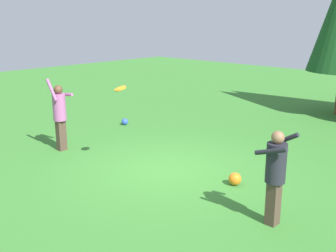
% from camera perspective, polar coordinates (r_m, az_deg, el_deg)
% --- Properties ---
extents(ground_plane, '(40.00, 40.00, 0.00)m').
position_cam_1_polar(ground_plane, '(9.77, -0.43, -5.98)').
color(ground_plane, '#387A2D').
extents(person_thrower, '(0.62, 0.52, 1.94)m').
position_cam_1_polar(person_thrower, '(11.24, -14.67, 1.91)').
color(person_thrower, '#4C382D').
rests_on(person_thrower, ground_plane).
extents(person_catcher, '(0.57, 0.48, 1.67)m').
position_cam_1_polar(person_catcher, '(7.19, 14.57, -5.88)').
color(person_catcher, '#4C382D').
rests_on(person_catcher, ground_plane).
extents(frisbee, '(0.35, 0.35, 0.11)m').
position_cam_1_polar(frisbee, '(9.40, -6.58, 5.14)').
color(frisbee, orange).
extents(ball_orange, '(0.27, 0.27, 0.27)m').
position_cam_1_polar(ball_orange, '(8.97, 9.18, -7.19)').
color(ball_orange, orange).
rests_on(ball_orange, ground_plane).
extents(ball_blue, '(0.22, 0.22, 0.22)m').
position_cam_1_polar(ball_blue, '(13.75, -5.96, 0.59)').
color(ball_blue, blue).
rests_on(ball_blue, ground_plane).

